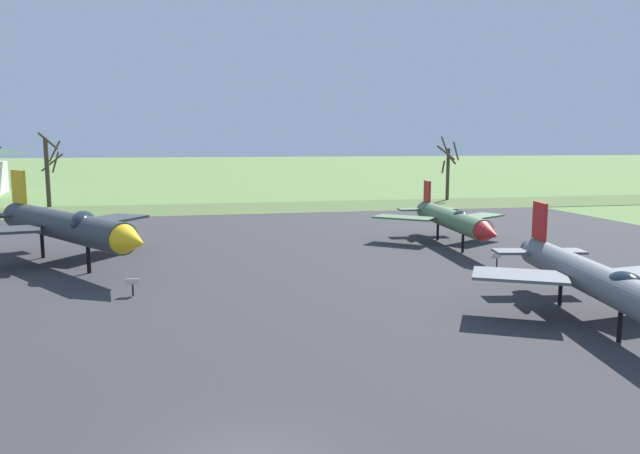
# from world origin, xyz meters

# --- Properties ---
(asphalt_apron) EXTENTS (76.05, 61.49, 0.05)m
(asphalt_apron) POSITION_xyz_m (0.00, 18.45, 0.03)
(asphalt_apron) COLOR #333335
(asphalt_apron) RESTS_ON ground
(grass_verge_strip) EXTENTS (136.05, 12.00, 0.06)m
(grass_verge_strip) POSITION_xyz_m (0.00, 55.19, 0.03)
(grass_verge_strip) COLOR #526536
(grass_verge_strip) RESTS_ON ground
(jet_fighter_front_left) EXTENTS (12.63, 15.70, 5.55)m
(jet_fighter_front_left) POSITION_xyz_m (-8.35, 25.10, 2.51)
(jet_fighter_front_left) COLOR #33383D
(jet_fighter_front_left) RESTS_ON ground
(info_placard_front_left) EXTENTS (0.66, 0.28, 0.92)m
(info_placard_front_left) POSITION_xyz_m (-3.85, 16.89, 0.60)
(info_placard_front_left) COLOR black
(info_placard_front_left) RESTS_ON ground
(jet_fighter_front_right) EXTENTS (9.36, 13.81, 4.46)m
(jet_fighter_front_right) POSITION_xyz_m (14.77, 8.36, 1.97)
(jet_fighter_front_right) COLOR #565B60
(jet_fighter_front_right) RESTS_ON ground
(jet_fighter_rear_left) EXTENTS (10.28, 14.81, 4.34)m
(jet_fighter_rear_left) POSITION_xyz_m (16.93, 26.67, 2.01)
(jet_fighter_rear_left) COLOR #4C6B47
(jet_fighter_rear_left) RESTS_ON ground
(info_placard_rear_left) EXTENTS (0.61, 0.31, 1.01)m
(info_placard_rear_left) POSITION_xyz_m (16.41, 19.14, 0.65)
(info_placard_rear_left) COLOR black
(info_placard_rear_left) RESTS_ON ground
(bare_tree_right_of_center) EXTENTS (2.71, 3.17, 8.52)m
(bare_tree_right_of_center) POSITION_xyz_m (-16.85, 60.96, 4.42)
(bare_tree_right_of_center) COLOR #42382D
(bare_tree_right_of_center) RESTS_ON ground
(bare_tree_far_right) EXTENTS (3.23, 2.68, 8.14)m
(bare_tree_far_right) POSITION_xyz_m (31.11, 59.70, 4.11)
(bare_tree_far_right) COLOR #42382D
(bare_tree_far_right) RESTS_ON ground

